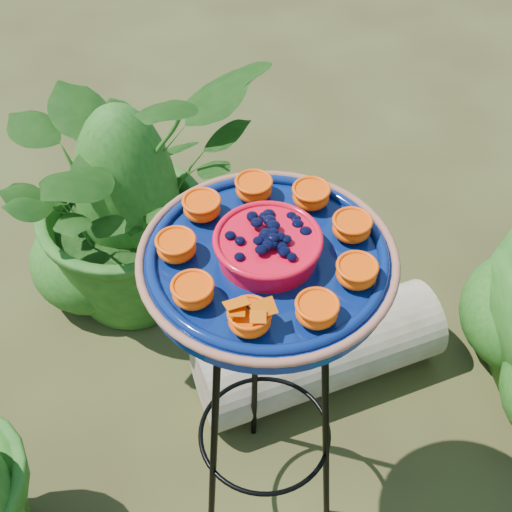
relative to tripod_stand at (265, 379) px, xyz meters
name	(u,v)px	position (x,y,z in m)	size (l,w,h in m)	color
ground_plane	(276,469)	(0.02, 0.06, -0.49)	(20.00, 20.00, 0.00)	#302715
tripod_stand	(265,379)	(0.00, 0.00, 0.00)	(0.38, 0.38, 0.80)	black
feeder_dish	(268,257)	(0.00, 0.00, 0.35)	(0.53, 0.53, 0.10)	#071956
driftwood_log	(319,353)	(0.08, 0.36, -0.38)	(0.22, 0.22, 0.66)	tan
shrub_back_left	(126,184)	(-0.51, 0.59, -0.09)	(0.72, 0.63, 0.80)	#174A13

